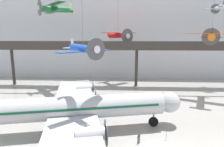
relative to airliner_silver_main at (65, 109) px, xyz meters
name	(u,v)px	position (x,y,z in m)	size (l,w,h in m)	color
hangar_back_wall	(135,28)	(10.40, 34.23, 10.69)	(140.00, 3.00, 27.89)	silver
mezzanine_walkway	(137,48)	(10.40, 23.06, 5.88)	(110.00, 3.20, 10.83)	#38332D
airliner_silver_main	(65,109)	(0.00, 0.00, 0.00)	(30.40, 35.02, 8.93)	#B7BABF
suspended_plane_blue_trainer	(83,49)	(2.58, -0.66, 7.48)	(5.58, 5.56, 13.38)	#1E4CAD
suspended_plane_white_twin	(219,8)	(28.43, 24.26, 14.86)	(6.27, 5.09, 6.33)	silver
suspended_plane_red_highwing	(118,35)	(5.92, 26.37, 8.87)	(8.32, 7.87, 12.86)	red
suspended_plane_green_biplane	(56,9)	(-7.39, 20.98, 14.41)	(7.65, 8.15, 7.30)	#1E6B33
suspended_plane_orange_highwing	(211,37)	(23.04, 14.40, 8.67)	(9.30, 8.05, 12.91)	orange
stanchion_barrier	(166,137)	(12.29, -1.07, -2.93)	(0.36, 0.36, 1.08)	#B2B5BA
info_sign_pedestal	(139,140)	(8.98, -2.00, -2.80)	(0.43, 0.69, 1.24)	#4C4C51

